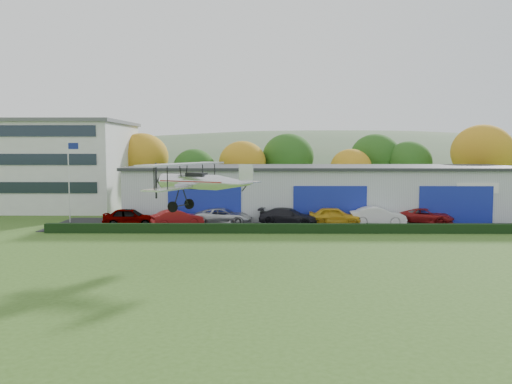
{
  "coord_description": "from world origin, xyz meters",
  "views": [
    {
      "loc": [
        -1.6,
        -28.31,
        7.26
      ],
      "look_at": [
        -1.96,
        9.94,
        4.03
      ],
      "focal_mm": 37.12,
      "sensor_mm": 36.0,
      "label": 1
    }
  ],
  "objects_px": {
    "car_0": "(130,217)",
    "car_6": "(426,216)",
    "car_1": "(177,218)",
    "car_2": "(223,216)",
    "hangar": "(323,191)",
    "car_3": "(288,217)",
    "flagpole": "(70,173)",
    "car_4": "(335,216)",
    "office_block": "(41,165)",
    "car_5": "(378,216)",
    "biplane": "(198,180)"
  },
  "relations": [
    {
      "from": "office_block",
      "to": "flagpole",
      "type": "xyz_separation_m",
      "value": [
        8.12,
        -13.0,
        -0.43
      ]
    },
    {
      "from": "office_block",
      "to": "car_6",
      "type": "bearing_deg",
      "value": -17.57
    },
    {
      "from": "car_0",
      "to": "car_3",
      "type": "relative_size",
      "value": 0.88
    },
    {
      "from": "car_2",
      "to": "car_5",
      "type": "relative_size",
      "value": 1.07
    },
    {
      "from": "car_3",
      "to": "car_4",
      "type": "height_order",
      "value": "car_4"
    },
    {
      "from": "flagpole",
      "to": "car_4",
      "type": "distance_m",
      "value": 25.51
    },
    {
      "from": "car_0",
      "to": "flagpole",
      "type": "bearing_deg",
      "value": 68.68
    },
    {
      "from": "office_block",
      "to": "biplane",
      "type": "distance_m",
      "value": 37.03
    },
    {
      "from": "car_5",
      "to": "car_6",
      "type": "distance_m",
      "value": 4.81
    },
    {
      "from": "hangar",
      "to": "biplane",
      "type": "bearing_deg",
      "value": -115.35
    },
    {
      "from": "hangar",
      "to": "car_5",
      "type": "height_order",
      "value": "hangar"
    },
    {
      "from": "car_4",
      "to": "car_6",
      "type": "height_order",
      "value": "car_4"
    },
    {
      "from": "car_4",
      "to": "flagpole",
      "type": "bearing_deg",
      "value": 92.81
    },
    {
      "from": "car_2",
      "to": "car_1",
      "type": "bearing_deg",
      "value": 115.04
    },
    {
      "from": "hangar",
      "to": "office_block",
      "type": "distance_m",
      "value": 33.84
    },
    {
      "from": "flagpole",
      "to": "car_5",
      "type": "relative_size",
      "value": 1.57
    },
    {
      "from": "flagpole",
      "to": "car_1",
      "type": "height_order",
      "value": "flagpole"
    },
    {
      "from": "car_1",
      "to": "car_5",
      "type": "distance_m",
      "value": 18.62
    },
    {
      "from": "car_3",
      "to": "biplane",
      "type": "xyz_separation_m",
      "value": [
        -6.61,
        -15.1,
        4.3
      ]
    },
    {
      "from": "biplane",
      "to": "hangar",
      "type": "bearing_deg",
      "value": 89.64
    },
    {
      "from": "car_3",
      "to": "office_block",
      "type": "bearing_deg",
      "value": 76.61
    },
    {
      "from": "office_block",
      "to": "car_5",
      "type": "bearing_deg",
      "value": -20.81
    },
    {
      "from": "car_0",
      "to": "car_4",
      "type": "xyz_separation_m",
      "value": [
        18.99,
        0.88,
        0.01
      ]
    },
    {
      "from": "car_0",
      "to": "car_6",
      "type": "height_order",
      "value": "car_0"
    },
    {
      "from": "car_5",
      "to": "flagpole",
      "type": "bearing_deg",
      "value": 89.56
    },
    {
      "from": "office_block",
      "to": "hangar",
      "type": "bearing_deg",
      "value": -12.01
    },
    {
      "from": "car_1",
      "to": "car_2",
      "type": "relative_size",
      "value": 0.86
    },
    {
      "from": "car_4",
      "to": "biplane",
      "type": "distance_m",
      "value": 19.3
    },
    {
      "from": "car_0",
      "to": "car_4",
      "type": "relative_size",
      "value": 0.99
    },
    {
      "from": "car_4",
      "to": "biplane",
      "type": "bearing_deg",
      "value": 149.98
    },
    {
      "from": "car_6",
      "to": "car_3",
      "type": "bearing_deg",
      "value": 118.37
    },
    {
      "from": "office_block",
      "to": "car_2",
      "type": "distance_m",
      "value": 27.17
    },
    {
      "from": "car_4",
      "to": "car_6",
      "type": "xyz_separation_m",
      "value": [
        8.76,
        0.91,
        -0.11
      ]
    },
    {
      "from": "car_6",
      "to": "biplane",
      "type": "distance_m",
      "value": 25.9
    },
    {
      "from": "car_2",
      "to": "car_4",
      "type": "height_order",
      "value": "car_4"
    },
    {
      "from": "car_3",
      "to": "car_5",
      "type": "bearing_deg",
      "value": -75.2
    },
    {
      "from": "office_block",
      "to": "car_5",
      "type": "xyz_separation_m",
      "value": [
        37.33,
        -14.18,
        -4.33
      ]
    },
    {
      "from": "car_1",
      "to": "car_6",
      "type": "distance_m",
      "value": 23.41
    },
    {
      "from": "hangar",
      "to": "car_3",
      "type": "bearing_deg",
      "value": -118.67
    },
    {
      "from": "office_block",
      "to": "car_1",
      "type": "height_order",
      "value": "office_block"
    },
    {
      "from": "car_4",
      "to": "car_5",
      "type": "bearing_deg",
      "value": -83.78
    },
    {
      "from": "car_4",
      "to": "car_6",
      "type": "bearing_deg",
      "value": -78.48
    },
    {
      "from": "office_block",
      "to": "flagpole",
      "type": "distance_m",
      "value": 15.33
    },
    {
      "from": "office_block",
      "to": "car_6",
      "type": "distance_m",
      "value": 44.34
    },
    {
      "from": "car_4",
      "to": "car_6",
      "type": "distance_m",
      "value": 8.81
    },
    {
      "from": "car_3",
      "to": "flagpole",
      "type": "bearing_deg",
      "value": 99.18
    },
    {
      "from": "car_1",
      "to": "car_3",
      "type": "height_order",
      "value": "car_3"
    },
    {
      "from": "car_5",
      "to": "car_6",
      "type": "height_order",
      "value": "car_5"
    },
    {
      "from": "car_1",
      "to": "car_0",
      "type": "bearing_deg",
      "value": 60.24
    },
    {
      "from": "car_4",
      "to": "car_5",
      "type": "relative_size",
      "value": 0.96
    }
  ]
}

